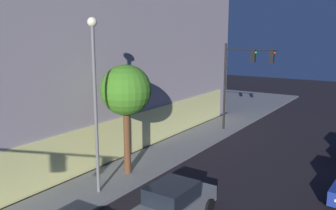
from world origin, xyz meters
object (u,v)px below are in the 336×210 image
(street_lamp_sidewalk, at_px, (95,86))
(car_grey, at_px, (175,202))
(modern_building, at_px, (20,39))
(traffic_light_far_corner, at_px, (243,70))
(sidewalk_tree, at_px, (126,91))

(street_lamp_sidewalk, distance_m, car_grey, 6.31)
(street_lamp_sidewalk, xyz_separation_m, car_grey, (-0.11, -4.45, -4.47))
(modern_building, relative_size, traffic_light_far_corner, 4.32)
(modern_building, xyz_separation_m, street_lamp_sidewalk, (-5.35, -13.31, -2.06))
(modern_building, relative_size, sidewalk_tree, 4.99)
(traffic_light_far_corner, height_order, street_lamp_sidewalk, street_lamp_sidewalk)
(street_lamp_sidewalk, bearing_deg, sidewalk_tree, 8.73)
(traffic_light_far_corner, distance_m, sidewalk_tree, 11.91)
(traffic_light_far_corner, bearing_deg, sidewalk_tree, 171.07)
(street_lamp_sidewalk, relative_size, sidewalk_tree, 1.38)
(car_grey, bearing_deg, modern_building, 72.92)
(modern_building, bearing_deg, street_lamp_sidewalk, -111.89)
(traffic_light_far_corner, relative_size, street_lamp_sidewalk, 0.84)
(traffic_light_far_corner, bearing_deg, modern_building, 121.66)
(traffic_light_far_corner, xyz_separation_m, sidewalk_tree, (-11.76, 1.85, -0.30))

